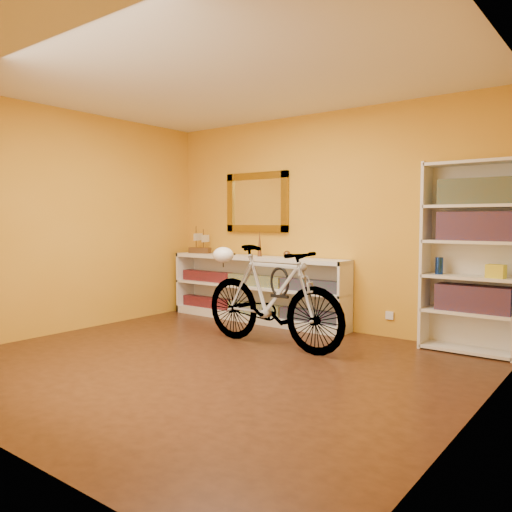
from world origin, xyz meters
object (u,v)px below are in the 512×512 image
Objects in this scene: console_unit at (256,289)px; bookcase at (470,257)px; bicycle at (271,296)px; helmet at (223,255)px.

bookcase reaches higher than console_unit.
bicycle is 7.54× the size of helmet.
bookcase is 2.00m from bicycle.
bookcase reaches higher than helmet.
bookcase is at bearing 22.11° from helmet.
console_unit is at bearing -179.45° from bookcase.
bookcase is at bearing -56.78° from bicycle.
console_unit is 1.09m from helmet.
console_unit is 2.67m from bookcase.
bookcase is 1.06× the size of bicycle.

